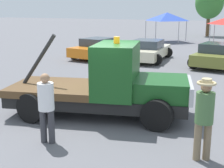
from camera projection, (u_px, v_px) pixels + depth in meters
ground_plane at (98, 115)px, 9.85m from camera, size 160.00×160.00×0.00m
tow_truck at (108, 86)px, 9.56m from camera, size 5.88×3.36×2.51m
person_near_truck at (204, 113)px, 6.67m from camera, size 0.41×0.41×1.85m
person_at_hood at (46, 103)px, 7.57m from camera, size 0.39×0.39×1.77m
parked_car_orange at (99, 48)px, 21.08m from camera, size 2.82×4.95×1.34m
parked_car_cream at (148, 50)px, 19.88m from camera, size 2.74×4.89×1.34m
parked_car_olive at (218, 55)px, 17.93m from camera, size 2.91×4.79×1.34m
canopy_tent_blue at (167, 17)px, 30.63m from camera, size 3.30×3.30×2.87m
tree_left at (209, 3)px, 36.31m from camera, size 3.25×3.25×5.81m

